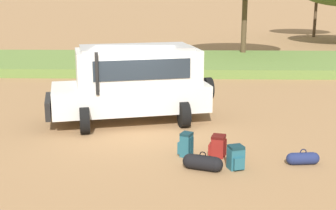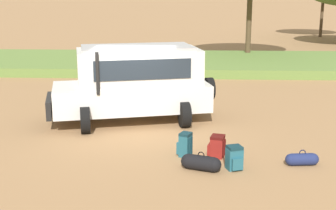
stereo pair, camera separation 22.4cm
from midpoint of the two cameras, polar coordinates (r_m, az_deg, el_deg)
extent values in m
plane|color=#9E754C|center=(14.31, -4.73, -3.07)|extent=(320.00, 320.00, 0.00)
cube|color=olive|center=(25.61, -1.96, 5.19)|extent=(120.00, 7.00, 0.44)
cube|color=silver|center=(15.03, -5.01, 1.00)|extent=(5.21, 3.03, 0.84)
cube|color=silver|center=(14.87, -4.14, 4.69)|extent=(4.14, 2.66, 1.10)
cube|color=#232D38|center=(14.74, -10.02, 4.23)|extent=(0.44, 1.53, 0.77)
cube|color=#232D38|center=(13.98, -3.59, 4.30)|extent=(2.86, 0.75, 0.60)
cube|color=#232D38|center=(15.74, -4.63, 5.40)|extent=(2.86, 0.75, 0.60)
cube|color=#B7B7B7|center=(14.77, -4.37, 6.98)|extent=(3.74, 2.49, 0.10)
cube|color=black|center=(14.96, -14.80, -0.15)|extent=(0.55, 1.61, 0.56)
cylinder|color=black|center=(13.78, -9.12, 3.79)|extent=(0.10, 0.10, 1.25)
cylinder|color=black|center=(14.08, -10.59, -1.87)|extent=(0.47, 0.84, 0.80)
cylinder|color=black|center=(15.95, -10.86, 0.02)|extent=(0.47, 0.84, 0.80)
cylinder|color=black|center=(14.48, 1.51, -1.17)|extent=(0.47, 0.84, 0.80)
cylinder|color=black|center=(16.31, -0.14, 0.59)|extent=(0.47, 0.84, 0.80)
cylinder|color=black|center=(15.53, 4.49, 2.01)|extent=(0.39, 0.77, 0.74)
cube|color=#235B6B|center=(12.05, 1.73, -4.97)|extent=(0.36, 0.40, 0.56)
cube|color=#235B6B|center=(12.14, 1.03, -5.18)|extent=(0.18, 0.25, 0.31)
cube|color=#13323A|center=(11.95, 1.74, -3.56)|extent=(0.36, 0.39, 0.07)
cylinder|color=#13323A|center=(11.93, 2.21, -5.18)|extent=(0.04, 0.04, 0.48)
cylinder|color=#13323A|center=(12.06, 2.50, -4.97)|extent=(0.04, 0.04, 0.48)
cube|color=#235B6B|center=(11.35, 7.69, -6.47)|extent=(0.43, 0.39, 0.52)
cube|color=#235B6B|center=(11.22, 8.09, -7.10)|extent=(0.28, 0.16, 0.28)
cube|color=#13323A|center=(11.25, 7.74, -5.10)|extent=(0.42, 0.40, 0.07)
cylinder|color=#13323A|center=(11.52, 7.70, -6.15)|extent=(0.04, 0.04, 0.44)
cylinder|color=#13323A|center=(11.46, 6.98, -6.24)|extent=(0.04, 0.04, 0.44)
cube|color=maroon|center=(12.10, 5.63, -5.13)|extent=(0.40, 0.45, 0.50)
cube|color=maroon|center=(12.15, 4.70, -5.33)|extent=(0.15, 0.30, 0.27)
cube|color=#4D100E|center=(12.01, 5.66, -3.88)|extent=(0.41, 0.44, 0.07)
cylinder|color=#4D100E|center=(11.99, 6.38, -5.34)|extent=(0.04, 0.04, 0.42)
cylinder|color=#4D100E|center=(12.15, 6.53, -5.07)|extent=(0.04, 0.04, 0.42)
cylinder|color=black|center=(11.22, 3.67, -7.04)|extent=(0.72, 0.56, 0.36)
sphere|color=black|center=(11.32, 2.12, -6.83)|extent=(0.35, 0.35, 0.35)
sphere|color=black|center=(11.14, 5.26, -7.24)|extent=(0.35, 0.35, 0.35)
torus|color=black|center=(11.15, 3.69, -6.08)|extent=(0.16, 0.08, 0.16)
cylinder|color=navy|center=(11.99, 15.59, -6.30)|extent=(0.57, 0.36, 0.30)
sphere|color=navy|center=(11.90, 14.37, -6.38)|extent=(0.29, 0.29, 0.29)
sphere|color=navy|center=(12.08, 16.80, -6.23)|extent=(0.29, 0.29, 0.29)
torus|color=#121834|center=(11.93, 15.65, -5.54)|extent=(0.17, 0.04, 0.16)
cylinder|color=brown|center=(28.25, 9.04, 9.61)|extent=(0.31, 0.31, 4.10)
cylinder|color=brown|center=(42.84, 17.38, 10.53)|extent=(0.26, 0.26, 3.89)
camera|label=1|loc=(0.11, -90.49, -0.12)|focal=50.00mm
camera|label=2|loc=(0.11, 89.51, 0.12)|focal=50.00mm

